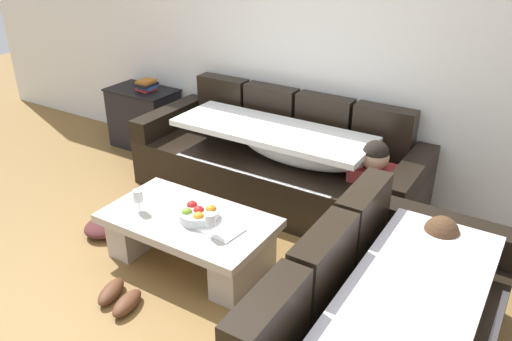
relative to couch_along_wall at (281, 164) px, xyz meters
name	(u,v)px	position (x,y,z in m)	size (l,w,h in m)	color
ground_plane	(176,308)	(0.14, -1.63, -0.33)	(14.00, 14.00, 0.00)	brown
back_wall	(329,36)	(0.14, 0.52, 1.02)	(9.00, 0.10, 2.70)	white
couch_along_wall	(281,164)	(0.00, 0.00, 0.00)	(2.51, 0.92, 0.88)	black
coffee_table	(189,234)	(-0.08, -1.18, -0.09)	(1.20, 0.68, 0.38)	#B6ADA4
fruit_bowl	(198,214)	(0.00, -1.16, 0.10)	(0.28, 0.28, 0.10)	silver
wine_glass_near_left	(138,197)	(-0.43, -1.30, 0.17)	(0.07, 0.07, 0.17)	silver
wine_glass_near_right	(210,221)	(0.19, -1.28, 0.17)	(0.07, 0.07, 0.17)	silver
open_magazine	(221,229)	(0.21, -1.20, 0.06)	(0.28, 0.21, 0.01)	white
side_cabinet	(145,118)	(-1.80, 0.22, -0.01)	(0.72, 0.44, 0.64)	black
book_stack_on_cabinet	(147,85)	(-1.72, 0.23, 0.37)	(0.18, 0.22, 0.11)	red
pair_of_shoes	(119,297)	(-0.20, -1.78, -0.28)	(0.35, 0.32, 0.09)	#59331E
crumpled_garment	(109,225)	(-0.88, -1.21, -0.27)	(0.40, 0.32, 0.12)	#4C2323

